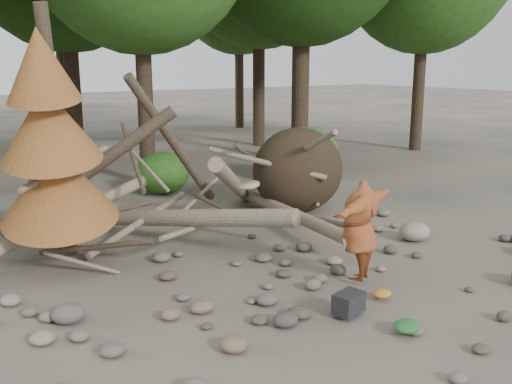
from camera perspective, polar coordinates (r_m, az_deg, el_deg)
ground at (r=8.71m, az=8.27°, el=-10.47°), size 120.00×120.00×0.00m
deadfall_pile at (r=12.81m, az=2.36°, el=1.70°), size 8.55×5.24×3.30m
dead_conifer at (r=9.61m, az=-19.74°, el=4.23°), size 2.06×2.16×4.35m
bush_mid at (r=15.30m, az=-9.34°, el=1.89°), size 1.40×1.40×1.12m
bush_right at (r=16.78m, az=4.95°, el=3.81°), size 2.00×2.00×1.60m
frisbee_thrower at (r=9.01m, az=10.34°, el=-3.74°), size 3.44×1.26×1.89m
backpack at (r=8.10m, az=9.23°, el=-11.27°), size 0.48×0.38×0.29m
cloth_green at (r=7.78m, az=14.86°, el=-13.17°), size 0.39×0.32×0.15m
cloth_orange at (r=8.74m, az=12.50°, el=-10.20°), size 0.30×0.24×0.11m
boulder_mid_right at (r=11.63m, az=15.58°, el=-3.82°), size 0.62×0.56×0.37m
boulder_mid_left at (r=8.23m, az=-18.25°, el=-11.44°), size 0.45×0.41×0.27m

